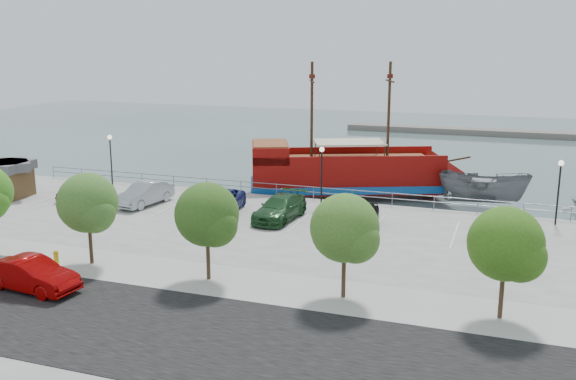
% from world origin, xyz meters
% --- Properties ---
extents(ground, '(160.00, 160.00, 0.00)m').
position_xyz_m(ground, '(0.00, 0.00, -1.00)').
color(ground, '#374D4F').
extents(street, '(100.00, 8.00, 0.04)m').
position_xyz_m(street, '(0.00, -16.00, 0.01)').
color(street, black).
rests_on(street, land_slab).
extents(sidewalk, '(100.00, 4.00, 0.05)m').
position_xyz_m(sidewalk, '(0.00, -10.00, 0.01)').
color(sidewalk, '#A7A7A3').
rests_on(sidewalk, land_slab).
extents(seawall_railing, '(50.00, 0.06, 1.00)m').
position_xyz_m(seawall_railing, '(0.00, 7.80, 0.53)').
color(seawall_railing, slate).
rests_on(seawall_railing, land_slab).
extents(far_shore, '(40.00, 3.00, 0.80)m').
position_xyz_m(far_shore, '(10.00, 55.00, -0.60)').
color(far_shore, '#686056').
rests_on(far_shore, ground).
extents(pirate_ship, '(18.61, 11.55, 11.62)m').
position_xyz_m(pirate_ship, '(1.27, 14.13, 0.95)').
color(pirate_ship, maroon).
rests_on(pirate_ship, ground).
extents(patrol_boat, '(7.26, 3.45, 2.71)m').
position_xyz_m(patrol_boat, '(11.11, 13.27, 0.35)').
color(patrol_boat, slate).
rests_on(patrol_boat, ground).
extents(dock_west, '(7.33, 4.31, 0.40)m').
position_xyz_m(dock_west, '(-15.17, 9.20, -0.80)').
color(dock_west, gray).
rests_on(dock_west, ground).
extents(dock_mid, '(7.26, 2.19, 0.41)m').
position_xyz_m(dock_mid, '(8.65, 9.20, -0.79)').
color(dock_mid, slate).
rests_on(dock_mid, ground).
extents(dock_east, '(6.30, 2.31, 0.35)m').
position_xyz_m(dock_east, '(17.11, 9.20, -0.82)').
color(dock_east, slate).
rests_on(dock_east, ground).
extents(shed, '(3.56, 3.56, 2.78)m').
position_xyz_m(shed, '(-23.46, 0.61, 1.48)').
color(shed, brown).
rests_on(shed, land_slab).
extents(street_sedan, '(5.03, 2.19, 1.61)m').
position_xyz_m(street_sedan, '(-8.35, -14.15, 0.80)').
color(street_sedan, '#8D0203').
rests_on(street_sedan, street).
extents(fire_hydrant, '(0.29, 0.29, 0.83)m').
position_xyz_m(fire_hydrant, '(-9.67, -10.80, 0.45)').
color(fire_hydrant, yellow).
rests_on(fire_hydrant, sidewalk).
extents(lamp_post_left, '(0.36, 0.36, 4.28)m').
position_xyz_m(lamp_post_left, '(-18.00, 6.50, 2.94)').
color(lamp_post_left, black).
rests_on(lamp_post_left, land_slab).
extents(lamp_post_mid, '(0.36, 0.36, 4.28)m').
position_xyz_m(lamp_post_mid, '(0.00, 6.50, 2.94)').
color(lamp_post_mid, black).
rests_on(lamp_post_mid, land_slab).
extents(lamp_post_right, '(0.36, 0.36, 4.28)m').
position_xyz_m(lamp_post_right, '(16.00, 6.50, 2.94)').
color(lamp_post_right, black).
rests_on(lamp_post_right, land_slab).
extents(tree_c, '(3.30, 3.20, 5.00)m').
position_xyz_m(tree_c, '(-7.85, -10.07, 3.30)').
color(tree_c, '#473321').
rests_on(tree_c, sidewalk).
extents(tree_d, '(3.30, 3.20, 5.00)m').
position_xyz_m(tree_d, '(-0.85, -10.07, 3.30)').
color(tree_d, '#473321').
rests_on(tree_d, sidewalk).
extents(tree_e, '(3.30, 3.20, 5.00)m').
position_xyz_m(tree_e, '(6.15, -10.07, 3.30)').
color(tree_e, '#473321').
rests_on(tree_e, sidewalk).
extents(tree_f, '(3.30, 3.20, 5.00)m').
position_xyz_m(tree_f, '(13.15, -10.07, 3.30)').
color(tree_f, '#473321').
rests_on(tree_f, sidewalk).
extents(parked_car_a, '(1.76, 4.17, 1.41)m').
position_xyz_m(parked_car_a, '(-17.93, 2.14, 0.70)').
color(parked_car_a, maroon).
rests_on(parked_car_a, land_slab).
extents(parked_car_b, '(2.37, 5.18, 1.65)m').
position_xyz_m(parked_car_b, '(-12.17, 2.06, 0.82)').
color(parked_car_b, '#989EA7').
rests_on(parked_car_b, land_slab).
extents(parked_car_c, '(3.50, 5.98, 1.56)m').
position_xyz_m(parked_car_c, '(-5.95, 1.81, 0.78)').
color(parked_car_c, navy).
rests_on(parked_car_c, land_slab).
extents(parked_car_d, '(2.62, 5.67, 1.60)m').
position_xyz_m(parked_car_d, '(-1.46, 1.66, 0.80)').
color(parked_car_d, '#1E4A23').
rests_on(parked_car_d, land_slab).
extents(parked_car_e, '(1.69, 4.07, 1.38)m').
position_xyz_m(parked_car_e, '(4.03, 2.41, 0.69)').
color(parked_car_e, black).
rests_on(parked_car_e, land_slab).
extents(parked_car_g, '(2.92, 5.47, 1.46)m').
position_xyz_m(parked_car_g, '(12.76, 2.04, 0.73)').
color(parked_car_g, '#5A5B63').
rests_on(parked_car_g, land_slab).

